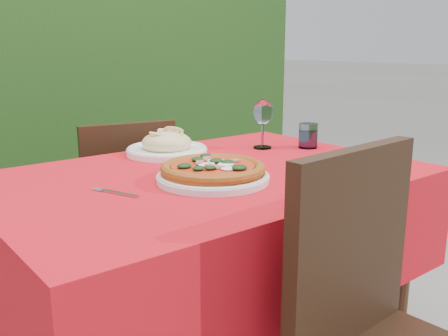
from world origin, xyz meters
TOP-DOWN VIEW (x-y plane):
  - hedge at (0.00, 1.55)m, footprint 3.20×0.55m
  - dining_table at (0.00, 0.00)m, footprint 1.26×0.86m
  - chair_near at (0.01, -0.62)m, footprint 0.43×0.43m
  - chair_far at (0.05, 0.64)m, footprint 0.44×0.44m
  - pizza_plate at (-0.05, -0.09)m, footprint 0.38×0.38m
  - pasta_plate at (0.04, 0.30)m, footprint 0.28×0.28m
  - water_glass at (0.51, 0.07)m, footprint 0.07×0.07m
  - wine_glass at (0.37, 0.17)m, footprint 0.07×0.07m
  - fork at (-0.31, -0.04)m, footprint 0.08×0.16m

SIDE VIEW (x-z plane):
  - chair_far at x=0.05m, z-range 0.06..0.89m
  - chair_near at x=0.01m, z-range 0.07..0.97m
  - dining_table at x=0.00m, z-range 0.22..0.97m
  - fork at x=-0.31m, z-range 0.75..0.75m
  - pizza_plate at x=-0.05m, z-range 0.75..0.80m
  - pasta_plate at x=0.04m, z-range 0.74..0.82m
  - water_glass at x=0.51m, z-range 0.74..0.83m
  - wine_glass at x=0.37m, z-range 0.78..0.96m
  - hedge at x=0.00m, z-range 0.03..1.81m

